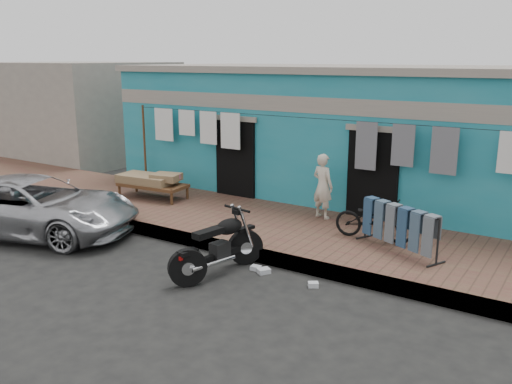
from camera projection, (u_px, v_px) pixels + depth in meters
name	position (u px, v px, depth m)	size (l,w,h in m)	color
ground	(188.00, 287.00, 8.61)	(80.00, 80.00, 0.00)	black
sidewalk	(283.00, 231.00, 11.03)	(28.00, 3.00, 0.25)	brown
curb	(243.00, 252.00, 9.84)	(28.00, 0.10, 0.25)	gray
building	(362.00, 133.00, 13.90)	(12.20, 5.20, 3.36)	teal
neighbor_left	(78.00, 110.00, 19.71)	(6.00, 5.00, 3.40)	#9E9384
clothesline	(299.00, 141.00, 11.82)	(10.06, 0.06, 2.10)	brown
car	(34.00, 205.00, 11.08)	(1.98, 4.37, 1.23)	#B0B1B5
seated_person	(323.00, 186.00, 11.35)	(0.50, 0.33, 1.38)	beige
bicycle	(374.00, 215.00, 10.01)	(0.51, 1.45, 0.94)	black
motorcycle	(218.00, 244.00, 9.01)	(0.87, 1.74, 1.08)	black
charpoy	(153.00, 186.00, 13.07)	(1.84, 1.00, 0.59)	brown
jeans_rack	(399.00, 228.00, 9.45)	(1.74, 1.05, 0.84)	black
litter_a	(256.00, 268.00, 9.31)	(0.17, 0.13, 0.08)	silver
litter_b	(313.00, 285.00, 8.62)	(0.16, 0.12, 0.08)	silver
litter_c	(264.00, 271.00, 9.17)	(0.20, 0.16, 0.08)	silver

